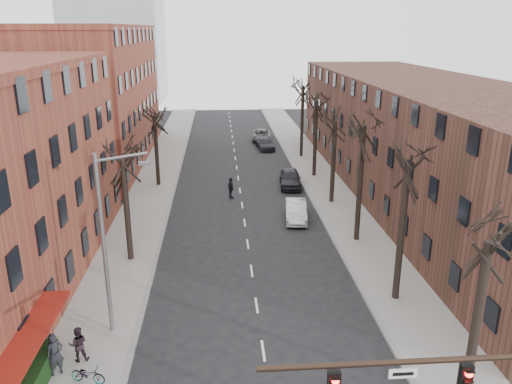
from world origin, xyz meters
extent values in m
cube|color=gray|center=(-8.00, 35.00, 0.07)|extent=(4.00, 90.00, 0.15)
cube|color=gray|center=(8.00, 35.00, 0.07)|extent=(4.00, 90.00, 0.15)
cube|color=brown|center=(-16.00, 44.00, 7.00)|extent=(12.00, 28.00, 14.00)
cube|color=#533027|center=(16.00, 30.00, 5.00)|extent=(12.00, 50.00, 10.00)
cylinder|color=black|center=(3.00, -1.00, 6.00)|extent=(8.00, 0.16, 0.16)
cube|color=black|center=(4.50, -1.00, 5.35)|extent=(0.32, 0.22, 0.95)
cube|color=silver|center=(2.80, -1.00, 5.65)|extent=(0.75, 0.04, 0.28)
cylinder|color=slate|center=(-7.20, 10.00, 4.50)|extent=(0.20, 0.20, 9.00)
cylinder|color=slate|center=(-6.10, 10.00, 8.80)|extent=(2.39, 0.12, 0.46)
cube|color=slate|center=(-5.10, 10.00, 8.50)|extent=(0.50, 0.22, 0.14)
imported|color=#B5B9BC|center=(4.00, 24.38, 0.74)|extent=(2.06, 4.63, 1.48)
imported|color=black|center=(4.76, 32.89, 0.82)|extent=(2.32, 4.94, 1.63)
imported|color=black|center=(3.80, 48.30, 0.65)|extent=(2.26, 4.67, 1.31)
imported|color=#525459|center=(3.80, 53.29, 0.71)|extent=(2.80, 5.29, 1.42)
imported|color=black|center=(-8.88, 6.89, 1.10)|extent=(0.83, 0.74, 1.91)
imported|color=black|center=(-8.16, 7.74, 0.97)|extent=(0.91, 0.77, 1.64)
imported|color=black|center=(-0.88, 29.85, 0.95)|extent=(0.81, 1.20, 1.90)
imported|color=gray|center=(-7.43, 6.23, 0.55)|extent=(1.60, 0.94, 0.79)
camera|label=1|loc=(-1.79, -11.45, 14.12)|focal=35.00mm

